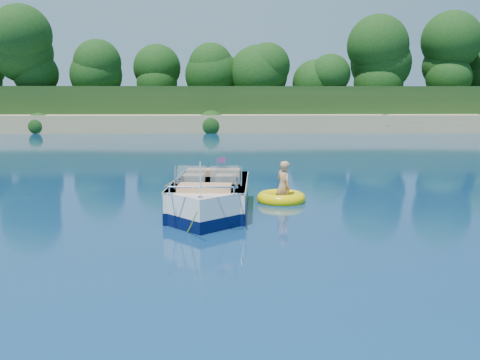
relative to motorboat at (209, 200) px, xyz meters
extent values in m
plane|color=#0A2049|center=(-0.20, -3.00, -0.37)|extent=(160.00, 160.00, 0.00)
cube|color=tan|center=(-0.20, 35.00, 0.13)|extent=(170.00, 8.00, 2.00)
cube|color=#163214|center=(-0.20, 62.00, 0.63)|extent=(170.00, 56.00, 6.00)
cylinder|color=black|center=(-18.20, 37.50, 2.73)|extent=(0.44, 0.44, 3.20)
sphere|color=black|center=(-18.20, 37.50, 5.77)|extent=(5.28, 5.28, 5.28)
cylinder|color=black|center=(-0.20, 39.00, 2.93)|extent=(0.44, 0.44, 3.60)
sphere|color=black|center=(-0.20, 39.00, 6.35)|extent=(5.94, 5.94, 5.94)
cylinder|color=black|center=(19.80, 37.00, 2.43)|extent=(0.44, 0.44, 2.60)
sphere|color=black|center=(19.80, 37.00, 4.90)|extent=(4.29, 4.29, 4.29)
cube|color=white|center=(0.02, 0.38, -0.06)|extent=(2.22, 3.87, 1.04)
cube|color=white|center=(-0.09, -1.39, -0.06)|extent=(1.98, 1.98, 1.04)
cube|color=#050C34|center=(0.02, 0.38, -0.21)|extent=(2.25, 3.91, 0.30)
cube|color=#050C34|center=(-0.09, -1.39, -0.21)|extent=(2.02, 2.02, 0.30)
cube|color=tan|center=(0.04, 0.68, 0.23)|extent=(1.75, 2.72, 0.10)
cube|color=white|center=(0.02, 0.38, 0.43)|extent=(2.26, 3.87, 0.06)
cube|color=black|center=(0.16, 2.43, -0.02)|extent=(0.57, 0.38, 0.89)
cube|color=#8C9EA5|center=(-0.47, -0.29, 0.72)|extent=(0.81, 0.41, 0.48)
cube|color=#8C9EA5|center=(0.43, -0.34, 0.72)|extent=(0.79, 0.32, 0.48)
cube|color=tan|center=(-0.44, 0.16, 0.46)|extent=(0.58, 0.58, 0.40)
cube|color=tan|center=(0.45, 0.10, 0.46)|extent=(0.58, 0.58, 0.40)
cube|color=tan|center=(0.09, 1.37, 0.46)|extent=(1.58, 0.64, 0.38)
cube|color=tan|center=(-0.08, -1.21, 0.44)|extent=(1.36, 0.83, 0.34)
cylinder|color=white|center=(-0.14, -2.15, 0.88)|extent=(0.03, 0.03, 0.84)
cube|color=red|center=(0.34, -0.34, 1.11)|extent=(0.22, 0.03, 0.14)
cube|color=silver|center=(-0.14, -2.20, 0.49)|extent=(0.10, 0.07, 0.05)
cylinder|color=yellow|center=(-0.31, -2.53, -0.02)|extent=(0.32, 1.03, 0.76)
torus|color=#FFDB03|center=(2.11, 1.52, -0.27)|extent=(1.85, 1.85, 0.39)
torus|color=#BD0B09|center=(2.11, 1.52, -0.25)|extent=(1.53, 1.53, 0.13)
imported|color=tan|center=(2.15, 1.52, -0.37)|extent=(0.76, 0.94, 1.69)
camera|label=1|loc=(0.41, -14.16, 2.77)|focal=40.00mm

